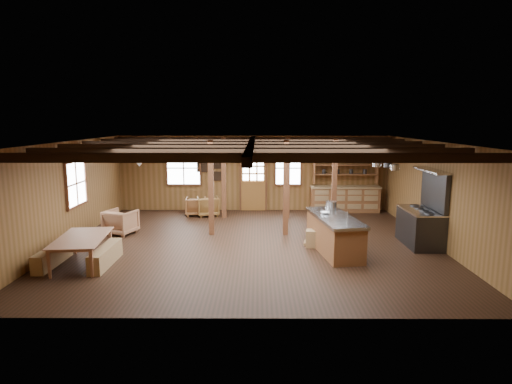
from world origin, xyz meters
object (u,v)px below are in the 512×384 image
kitchen_island (334,234)px  dining_table (84,251)px  armchair_b (208,206)px  commercial_range (423,221)px  armchair_a (196,206)px  armchair_c (121,222)px

kitchen_island → dining_table: kitchen_island is taller
kitchen_island → armchair_b: bearing=123.3°
kitchen_island → dining_table: bearing=-178.6°
commercial_range → armchair_a: 7.63m
armchair_b → armchair_c: (-2.31, -2.50, 0.03)m
commercial_range → armchair_a: commercial_range is taller
kitchen_island → commercial_range: (2.50, 0.61, 0.18)m
kitchen_island → armchair_c: (-6.06, 1.69, -0.11)m
armchair_b → kitchen_island: bearing=119.3°
dining_table → armchair_b: 5.74m
armchair_a → kitchen_island: bearing=130.0°
commercial_range → armchair_c: 8.63m
commercial_range → dining_table: (-8.55, -1.67, -0.32)m
dining_table → armchair_a: dining_table is taller
kitchen_island → armchair_c: 6.29m
armchair_a → armchair_c: 3.18m
kitchen_island → armchair_a: size_ratio=3.65×
dining_table → armchair_b: (2.30, 5.26, 0.01)m
armchair_b → dining_table: bearing=53.9°
kitchen_island → dining_table: 6.14m
armchair_c → kitchen_island: bearing=-175.9°
armchair_b → armchair_a: bearing=-22.2°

